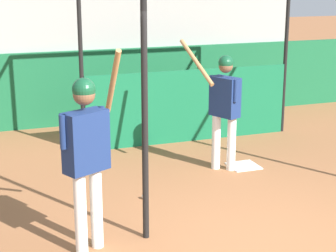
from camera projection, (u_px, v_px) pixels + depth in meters
The scene contains 8 objects.
ground_plane at pixel (269, 248), 6.05m from camera, with size 60.00×60.00×0.00m, color #935B38.
outfield_wall at pixel (122, 85), 11.22m from camera, with size 24.00×0.12×1.45m.
bleacher_section at pixel (97, 24), 12.82m from camera, with size 7.60×4.00×3.53m.
batting_cage at pixel (204, 78), 9.13m from camera, with size 3.84×3.44×2.98m.
home_plate at pixel (244, 166), 8.65m from camera, with size 0.44×0.44×0.02m.
player_batter at pixel (224, 102), 8.26m from camera, with size 0.72×0.81×1.94m.
player_waiting at pixel (87, 147), 5.73m from camera, with size 0.65×0.63×2.16m.
baseball at pixel (144, 196), 7.37m from camera, with size 0.07×0.07×0.07m.
Camera 1 is at (-2.90, -4.80, 2.85)m, focal length 60.00 mm.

